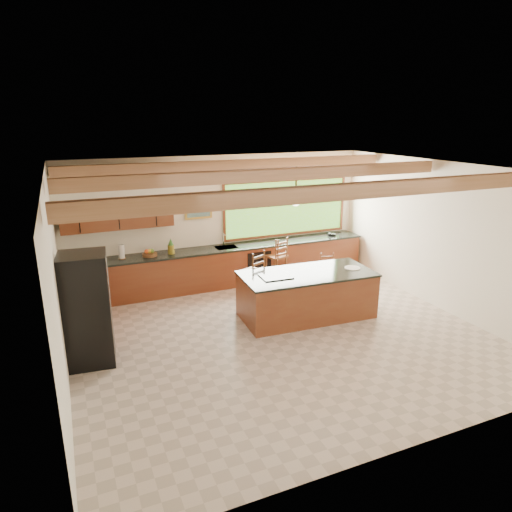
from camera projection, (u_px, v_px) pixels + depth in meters
name	position (u px, v px, depth m)	size (l,w,h in m)	color
ground	(281.00, 336.00, 8.31)	(7.20, 7.20, 0.00)	beige
room_shell	(258.00, 210.00, 8.17)	(7.27, 6.54, 3.02)	white
counter_run	(198.00, 275.00, 10.08)	(7.12, 3.10, 1.27)	brown
island	(306.00, 294.00, 9.02)	(2.67, 1.37, 0.93)	brown
refrigerator	(87.00, 309.00, 7.18)	(0.78, 0.76, 1.83)	black
bar_stool_a	(253.00, 273.00, 9.49)	(0.56, 0.56, 1.19)	brown
bar_stool_b	(277.00, 257.00, 10.61)	(0.55, 0.55, 1.17)	brown
bar_stool_c	(277.00, 257.00, 10.60)	(0.51, 0.51, 1.17)	brown
bar_stool_d	(327.00, 268.00, 10.21)	(0.45, 0.45, 0.96)	brown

